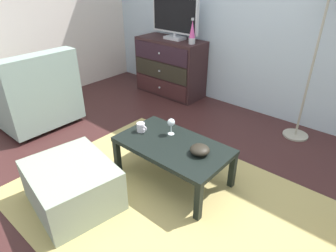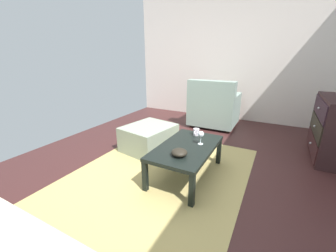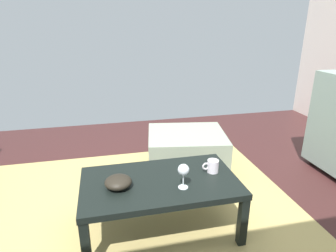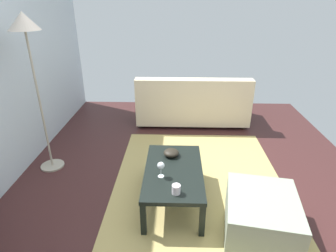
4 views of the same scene
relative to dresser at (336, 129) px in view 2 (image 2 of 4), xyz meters
name	(u,v)px [view 2 (image 2 of 4)]	position (x,y,z in m)	size (l,w,h in m)	color
ground_plane	(179,176)	(1.38, -1.66, -0.44)	(5.93, 4.41, 0.05)	#3D1F1E
wall_plain_left	(236,55)	(-1.34, -1.66, 0.94)	(0.12, 4.41, 2.70)	silver
area_rug	(156,178)	(1.58, -1.86, -0.41)	(2.60, 1.90, 0.01)	tan
dresser	(336,129)	(0.00, 0.00, 0.00)	(1.03, 0.49, 0.83)	#331E1F
coffee_table	(187,149)	(1.37, -1.57, -0.08)	(0.99, 0.57, 0.38)	black
wine_glass	(201,135)	(1.25, -1.45, 0.08)	(0.07, 0.07, 0.16)	silver
mug	(196,132)	(1.00, -1.60, 0.01)	(0.11, 0.08, 0.08)	silver
bowl_decorative	(179,152)	(1.63, -1.54, 0.00)	(0.17, 0.17, 0.07)	black
armchair	(214,108)	(-0.57, -1.83, -0.05)	(0.80, 0.86, 0.91)	#332319
ottoman	(149,138)	(0.96, -2.35, -0.23)	(0.70, 0.60, 0.37)	gray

